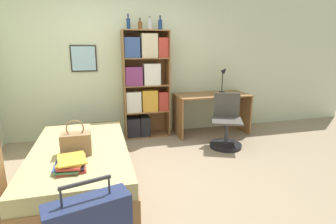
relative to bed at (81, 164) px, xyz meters
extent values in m
plane|color=gray|center=(0.63, -0.02, -0.22)|extent=(14.00, 14.00, 0.00)
cube|color=beige|center=(0.63, 1.69, 1.08)|extent=(10.00, 0.06, 2.60)
cube|color=black|center=(0.04, 1.64, 1.19)|extent=(0.43, 0.02, 0.44)
cube|color=#99C1D6|center=(0.04, 1.63, 1.19)|extent=(0.39, 0.01, 0.40)
cube|color=olive|center=(0.00, -0.02, -0.08)|extent=(1.12, 2.10, 0.28)
cube|color=tan|center=(0.00, -0.02, 0.14)|extent=(1.09, 2.07, 0.16)
cube|color=olive|center=(0.00, 1.01, 0.00)|extent=(1.12, 0.04, 0.44)
cube|color=#93704C|center=(-0.02, -0.23, 0.34)|extent=(0.32, 0.19, 0.24)
torus|color=#93704C|center=(-0.02, -0.23, 0.52)|extent=(0.19, 0.02, 0.19)
cube|color=#B2382D|center=(-0.04, -0.60, 0.23)|extent=(0.29, 0.32, 0.02)
cube|color=#427A4C|center=(-0.06, -0.60, 0.25)|extent=(0.25, 0.35, 0.02)
cube|color=#334C84|center=(-0.06, -0.58, 0.27)|extent=(0.30, 0.32, 0.01)
cube|color=#B2382D|center=(-0.04, -0.60, 0.28)|extent=(0.26, 0.34, 0.02)
cube|color=gold|center=(-0.04, -0.58, 0.30)|extent=(0.26, 0.33, 0.02)
cube|color=gold|center=(-0.04, -0.58, 0.32)|extent=(0.31, 0.37, 0.01)
cylinder|color=#2D2D33|center=(0.00, -1.60, 0.50)|extent=(0.01, 0.01, 0.12)
cylinder|color=#2D2D33|center=(0.29, -1.52, 0.50)|extent=(0.01, 0.01, 0.12)
cube|color=#2D2D33|center=(0.15, -1.56, 0.56)|extent=(0.32, 0.10, 0.02)
cube|color=olive|center=(0.69, 1.47, 0.72)|extent=(0.02, 0.34, 1.88)
cube|color=olive|center=(1.48, 1.47, 0.72)|extent=(0.02, 0.34, 1.88)
cube|color=olive|center=(1.08, 1.63, 0.72)|extent=(0.80, 0.01, 1.88)
cube|color=olive|center=(1.08, 1.47, -0.21)|extent=(0.77, 0.34, 0.02)
cube|color=olive|center=(1.08, 1.47, 0.25)|extent=(0.77, 0.34, 0.02)
cube|color=olive|center=(1.08, 1.47, 0.72)|extent=(0.77, 0.34, 0.02)
cube|color=olive|center=(1.08, 1.47, 1.19)|extent=(0.77, 0.34, 0.02)
cube|color=olive|center=(1.08, 1.47, 1.65)|extent=(0.77, 0.34, 0.02)
cube|color=#232328|center=(0.82, 1.45, -0.03)|extent=(0.23, 0.25, 0.34)
cube|color=#232328|center=(1.04, 1.45, -0.03)|extent=(0.17, 0.25, 0.35)
cube|color=silver|center=(0.84, 1.45, 0.44)|extent=(0.26, 0.25, 0.36)
cube|color=gold|center=(1.13, 1.45, 0.45)|extent=(0.27, 0.25, 0.38)
cube|color=#B2382D|center=(1.37, 1.45, 0.43)|extent=(0.17, 0.25, 0.34)
cube|color=#7A336B|center=(0.85, 1.45, 0.89)|extent=(0.29, 0.25, 0.32)
cube|color=silver|center=(1.17, 1.45, 0.92)|extent=(0.29, 0.25, 0.37)
cube|color=#334C84|center=(0.84, 1.45, 1.37)|extent=(0.26, 0.25, 0.34)
cube|color=beige|center=(1.14, 1.45, 1.40)|extent=(0.27, 0.25, 0.40)
cube|color=#B2382D|center=(1.37, 1.45, 1.37)|extent=(0.17, 0.25, 0.34)
cylinder|color=navy|center=(0.80, 1.47, 1.75)|extent=(0.06, 0.06, 0.18)
cylinder|color=navy|center=(0.80, 1.47, 1.87)|extent=(0.03, 0.03, 0.06)
cylinder|color=#232328|center=(0.80, 1.47, 1.90)|extent=(0.03, 0.03, 0.02)
cylinder|color=brown|center=(1.00, 1.48, 1.73)|extent=(0.07, 0.07, 0.13)
cylinder|color=brown|center=(1.00, 1.48, 1.81)|extent=(0.03, 0.03, 0.04)
cylinder|color=#232328|center=(1.00, 1.48, 1.84)|extent=(0.03, 0.03, 0.01)
cylinder|color=#B7BCC1|center=(1.16, 1.45, 1.74)|extent=(0.06, 0.06, 0.15)
cylinder|color=#B7BCC1|center=(1.16, 1.45, 1.84)|extent=(0.03, 0.03, 0.05)
cylinder|color=#232328|center=(1.16, 1.45, 1.87)|extent=(0.03, 0.03, 0.02)
cylinder|color=navy|center=(1.35, 1.47, 1.75)|extent=(0.07, 0.07, 0.17)
cylinder|color=navy|center=(1.35, 1.47, 1.86)|extent=(0.03, 0.03, 0.05)
cylinder|color=#232328|center=(1.35, 1.47, 1.89)|extent=(0.03, 0.03, 0.02)
cube|color=olive|center=(2.29, 1.31, 0.52)|extent=(1.36, 0.65, 0.02)
cube|color=olive|center=(1.63, 1.31, 0.14)|extent=(0.03, 0.61, 0.73)
cube|color=olive|center=(2.95, 1.31, 0.14)|extent=(0.03, 0.61, 0.73)
cylinder|color=black|center=(2.55, 1.44, 0.54)|extent=(0.11, 0.11, 0.02)
cylinder|color=black|center=(2.55, 1.44, 0.74)|extent=(0.02, 0.02, 0.38)
cone|color=black|center=(2.58, 1.44, 0.95)|extent=(0.14, 0.09, 0.14)
cylinder|color=black|center=(2.22, 0.55, -0.19)|extent=(0.52, 0.52, 0.06)
cylinder|color=#333338|center=(2.22, 0.55, 0.00)|extent=(0.05, 0.05, 0.44)
cube|color=#47423D|center=(2.22, 0.55, 0.23)|extent=(0.62, 0.62, 0.03)
cube|color=#47423D|center=(2.31, 0.75, 0.45)|extent=(0.40, 0.20, 0.40)
camera|label=1|loc=(0.26, -3.11, 1.38)|focal=28.00mm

